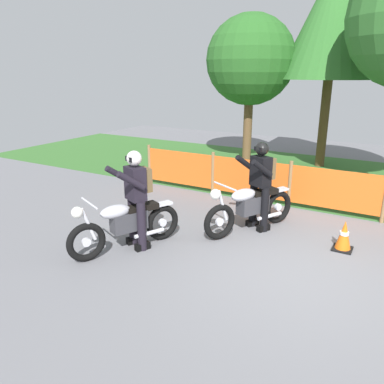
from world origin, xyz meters
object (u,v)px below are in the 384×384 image
Objects in this scene: motorcycle_lead at (250,207)px; rider_lead at (261,181)px; traffic_cone at (344,236)px; rider_trailing at (136,194)px; motorcycle_trailing at (126,224)px.

rider_lead reaches higher than motorcycle_lead.
rider_trailing is at bearing -152.35° from traffic_cone.
rider_lead is 1.00× the size of rider_trailing.
rider_trailing is 3.19× the size of traffic_cone.
rider_trailing is at bearing -179.49° from motorcycle_trailing.
motorcycle_trailing is 3.69m from traffic_cone.
rider_trailing is (0.09, 0.20, 0.48)m from motorcycle_trailing.
rider_trailing is at bearing -12.74° from rider_lead.
motorcycle_trailing is 1.14× the size of rider_lead.
rider_lead is at bearing -179.49° from motorcycle_lead.
motorcycle_lead is 2.19m from rider_trailing.
motorcycle_trailing is (-1.51, -1.81, -0.01)m from motorcycle_lead.
rider_trailing reaches higher than motorcycle_trailing.
rider_lead and rider_trailing have the same top height.
rider_lead reaches higher than motorcycle_trailing.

